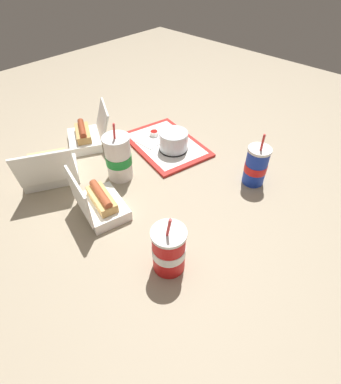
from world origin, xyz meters
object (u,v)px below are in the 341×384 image
(ketchup_cup, at_px, (154,133))
(clamshell_hotdog_left, at_px, (100,203))
(food_tray, at_px, (166,145))
(clamshell_sandwich_back, at_px, (50,169))
(soda_cup_left, at_px, (119,158))
(soda_cup_center, at_px, (256,166))
(plastic_fork, at_px, (173,133))
(clamshell_hotdog_corner, at_px, (86,136))
(soda_cup_corner, at_px, (169,250))
(cake_container, at_px, (174,141))

(ketchup_cup, distance_m, clamshell_hotdog_left, 0.49)
(food_tray, height_order, clamshell_sandwich_back, clamshell_sandwich_back)
(soda_cup_left, bearing_deg, soda_cup_center, 39.72)
(food_tray, height_order, plastic_fork, plastic_fork)
(ketchup_cup, relative_size, clamshell_hotdog_left, 0.19)
(clamshell_sandwich_back, height_order, soda_cup_center, soda_cup_center)
(clamshell_hotdog_corner, distance_m, soda_cup_center, 0.73)
(soda_cup_corner, bearing_deg, clamshell_sandwich_back, -177.56)
(clamshell_hotdog_left, height_order, soda_cup_left, soda_cup_left)
(food_tray, bearing_deg, soda_cup_left, -86.13)
(plastic_fork, bearing_deg, ketchup_cup, -113.95)
(food_tray, relative_size, plastic_fork, 3.81)
(soda_cup_corner, bearing_deg, soda_cup_left, 158.31)
(clamshell_sandwich_back, relative_size, soda_cup_left, 1.13)
(clamshell_sandwich_back, bearing_deg, soda_cup_left, 46.79)
(clamshell_sandwich_back, relative_size, soda_cup_center, 1.26)
(soda_cup_left, relative_size, soda_cup_corner, 1.12)
(food_tray, distance_m, plastic_fork, 0.08)
(cake_container, relative_size, soda_cup_corner, 0.58)
(ketchup_cup, bearing_deg, clamshell_sandwich_back, -99.92)
(food_tray, height_order, clamshell_hotdog_corner, clamshell_hotdog_corner)
(food_tray, relative_size, clamshell_sandwich_back, 1.57)
(soda_cup_center, bearing_deg, clamshell_hotdog_left, -120.27)
(ketchup_cup, distance_m, plastic_fork, 0.09)
(clamshell_hotdog_corner, height_order, soda_cup_center, soda_cup_center)
(cake_container, xyz_separation_m, soda_cup_corner, (0.38, -0.43, 0.02))
(clamshell_hotdog_corner, bearing_deg, cake_container, 34.32)
(clamshell_sandwich_back, relative_size, soda_cup_corner, 1.27)
(soda_cup_left, distance_m, soda_cup_corner, 0.45)
(clamshell_hotdog_left, bearing_deg, plastic_fork, 106.19)
(soda_cup_center, bearing_deg, soda_cup_corner, -86.81)
(ketchup_cup, bearing_deg, food_tray, -4.58)
(clamshell_hotdog_left, xyz_separation_m, soda_cup_corner, (0.32, 0.00, 0.03))
(soda_cup_center, bearing_deg, food_tray, -172.44)
(soda_cup_corner, bearing_deg, clamshell_hotdog_corner, 163.36)
(ketchup_cup, height_order, soda_cup_left, soda_cup_left)
(food_tray, bearing_deg, soda_cup_center, 7.56)
(soda_cup_left, bearing_deg, soda_cup_corner, -21.69)
(soda_cup_left, bearing_deg, plastic_fork, 97.84)
(plastic_fork, xyz_separation_m, clamshell_hotdog_left, (0.15, -0.52, 0.03))
(food_tray, relative_size, soda_cup_corner, 1.99)
(food_tray, distance_m, clamshell_sandwich_back, 0.49)
(clamshell_hotdog_left, bearing_deg, soda_cup_center, 59.73)
(cake_container, bearing_deg, clamshell_hotdog_left, -81.32)
(clamshell_hotdog_corner, xyz_separation_m, soda_cup_corner, (0.70, -0.21, 0.04))
(clamshell_hotdog_left, bearing_deg, food_tray, 105.34)
(soda_cup_left, bearing_deg, food_tray, 93.87)
(plastic_fork, bearing_deg, clamshell_hotdog_corner, -116.31)
(plastic_fork, distance_m, clamshell_sandwich_back, 0.56)
(food_tray, height_order, soda_cup_corner, soda_cup_corner)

